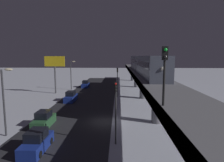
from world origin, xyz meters
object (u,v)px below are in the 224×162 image
object	(u,v)px
sedan_blue	(37,142)
sedan_green	(44,120)
sedan_blue_3	(85,84)
traffic_light_mid	(117,78)
traffic_light_near	(116,104)
sedan_blue_2	(71,97)
commercial_billboard	(55,65)
subway_train	(143,64)
rail_signal	(165,66)

from	to	relation	value
sedan_blue	sedan_green	xyz separation A→B (m)	(1.80, -6.33, 0.01)
sedan_blue_3	traffic_light_mid	world-z (taller)	traffic_light_mid
sedan_blue_3	traffic_light_near	size ratio (longest dim) A/B	0.64
sedan_blue_2	traffic_light_mid	size ratio (longest dim) A/B	0.73
sedan_blue_2	traffic_light_near	distance (m)	21.14
sedan_blue_2	commercial_billboard	xyz separation A→B (m)	(5.63, -7.83, 6.03)
commercial_billboard	traffic_light_near	bearing A→B (deg)	119.39
traffic_light_near	commercial_billboard	xyz separation A→B (m)	(14.93, -26.51, 2.63)
sedan_blue_2	traffic_light_near	world-z (taller)	traffic_light_near
subway_train	rail_signal	bearing A→B (deg)	85.77
traffic_light_mid	sedan_green	bearing A→B (deg)	62.67
sedan_green	sedan_blue_3	size ratio (longest dim) A/B	1.04
rail_signal	commercial_billboard	world-z (taller)	rail_signal
sedan_blue	commercial_billboard	bearing A→B (deg)	-75.16
sedan_green	traffic_light_near	distance (m)	10.99
rail_signal	sedan_blue_3	size ratio (longest dim) A/B	0.97
subway_train	rail_signal	distance (m)	28.32
sedan_blue_2	subway_train	bearing A→B (deg)	-165.45
sedan_green	rail_signal	bearing A→B (deg)	140.28
sedan_green	sedan_blue_2	world-z (taller)	same
subway_train	sedan_green	distance (m)	23.96
traffic_light_near	sedan_green	bearing A→B (deg)	-27.19
sedan_blue_3	sedan_blue_2	bearing A→B (deg)	90.00
sedan_blue	sedan_blue_3	world-z (taller)	same
sedan_blue_3	commercial_billboard	bearing A→B (deg)	58.62
traffic_light_mid	commercial_billboard	size ratio (longest dim) A/B	0.72
rail_signal	subway_train	bearing A→B (deg)	-94.23
traffic_light_near	traffic_light_mid	distance (m)	22.77
sedan_blue_2	sedan_blue_3	xyz separation A→B (m)	(-0.00, -17.07, -0.00)
traffic_light_mid	commercial_billboard	world-z (taller)	commercial_billboard
sedan_blue_3	traffic_light_near	xyz separation A→B (m)	(-9.30, 35.74, 3.40)
sedan_green	traffic_light_mid	size ratio (longest dim) A/B	0.67
sedan_blue	sedan_green	world-z (taller)	same
traffic_light_mid	sedan_blue_3	bearing A→B (deg)	-54.36
sedan_blue_2	sedan_blue_3	world-z (taller)	same
sedan_blue_3	traffic_light_near	world-z (taller)	traffic_light_near
sedan_green	subway_train	bearing A→B (deg)	-129.72
rail_signal	commercial_billboard	xyz separation A→B (m)	(18.27, -32.23, -1.47)
rail_signal	sedan_green	xyz separation A→B (m)	(12.64, -10.50, -7.50)
sedan_green	sedan_blue	bearing A→B (deg)	105.88
rail_signal	traffic_light_near	world-z (taller)	rail_signal
traffic_light_near	subway_train	bearing A→B (deg)	-103.56
rail_signal	sedan_blue_2	bearing A→B (deg)	-62.62
commercial_billboard	subway_train	bearing A→B (deg)	168.86
sedan_blue_2	traffic_light_mid	bearing A→B (deg)	-156.24
subway_train	commercial_billboard	size ratio (longest dim) A/B	4.14
sedan_blue	sedan_blue_3	xyz separation A→B (m)	(1.80, -37.29, 0.01)
sedan_blue	traffic_light_near	world-z (taller)	traffic_light_near
sedan_blue_3	rail_signal	bearing A→B (deg)	106.95
sedan_blue	commercial_billboard	size ratio (longest dim) A/B	0.51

